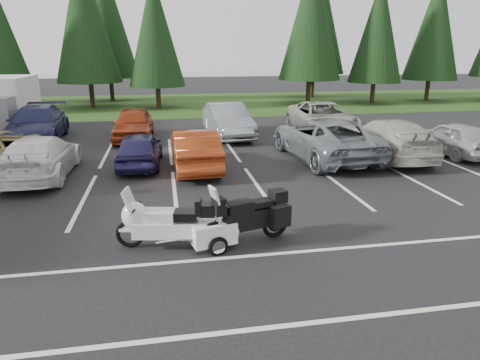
% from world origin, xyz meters
% --- Properties ---
extents(ground, '(120.00, 120.00, 0.00)m').
position_xyz_m(ground, '(0.00, 0.00, 0.00)').
color(ground, black).
rests_on(ground, ground).
extents(grass_strip, '(80.00, 16.00, 0.01)m').
position_xyz_m(grass_strip, '(0.00, 24.00, 0.01)').
color(grass_strip, '#1E3D13').
rests_on(grass_strip, ground).
extents(lake_water, '(70.00, 50.00, 0.02)m').
position_xyz_m(lake_water, '(4.00, 55.00, 0.00)').
color(lake_water, slate).
rests_on(lake_water, ground).
extents(box_truck, '(2.40, 5.60, 2.90)m').
position_xyz_m(box_truck, '(-8.00, 12.50, 1.45)').
color(box_truck, silver).
rests_on(box_truck, ground).
extents(stall_markings, '(32.00, 16.00, 0.01)m').
position_xyz_m(stall_markings, '(0.00, 2.00, 0.00)').
color(stall_markings, silver).
rests_on(stall_markings, ground).
extents(conifer_4, '(4.80, 4.80, 11.17)m').
position_xyz_m(conifer_4, '(-5.00, 22.90, 6.53)').
color(conifer_4, '#332316').
rests_on(conifer_4, ground).
extents(conifer_5, '(4.14, 4.14, 9.63)m').
position_xyz_m(conifer_5, '(0.00, 21.60, 5.63)').
color(conifer_5, '#332316').
rests_on(conifer_5, ground).
extents(conifer_6, '(4.93, 4.93, 11.48)m').
position_xyz_m(conifer_6, '(12.00, 22.10, 6.71)').
color(conifer_6, '#332316').
rests_on(conifer_6, ground).
extents(conifer_7, '(4.27, 4.27, 9.94)m').
position_xyz_m(conifer_7, '(17.50, 21.80, 5.81)').
color(conifer_7, '#332316').
rests_on(conifer_7, ground).
extents(conifer_8, '(4.53, 4.53, 10.56)m').
position_xyz_m(conifer_8, '(23.00, 22.60, 6.17)').
color(conifer_8, '#332316').
rests_on(conifer_8, ground).
extents(conifer_back_b, '(4.97, 4.97, 11.58)m').
position_xyz_m(conifer_back_b, '(-4.00, 27.50, 6.77)').
color(conifer_back_b, '#332316').
rests_on(conifer_back_b, ground).
extents(conifer_back_c, '(5.50, 5.50, 12.81)m').
position_xyz_m(conifer_back_c, '(14.00, 26.80, 7.49)').
color(conifer_back_c, '#332316').
rests_on(conifer_back_c, ground).
extents(car_near_3, '(2.07, 5.03, 1.46)m').
position_xyz_m(car_near_3, '(-4.00, 3.72, 0.73)').
color(car_near_3, silver).
rests_on(car_near_3, ground).
extents(car_near_4, '(1.78, 3.97, 1.33)m').
position_xyz_m(car_near_4, '(-0.68, 4.59, 0.66)').
color(car_near_4, '#201C48').
rests_on(car_near_4, ground).
extents(car_near_5, '(1.68, 4.58, 1.50)m').
position_xyz_m(car_near_5, '(1.36, 3.83, 0.75)').
color(car_near_5, '#973413').
rests_on(car_near_5, ground).
extents(car_near_6, '(3.19, 6.21, 1.68)m').
position_xyz_m(car_near_6, '(6.68, 4.48, 0.84)').
color(car_near_6, slate).
rests_on(car_near_6, ground).
extents(car_near_7, '(2.50, 5.61, 1.60)m').
position_xyz_m(car_near_7, '(9.30, 4.20, 0.80)').
color(car_near_7, '#B8B3A8').
rests_on(car_near_7, ground).
extents(car_near_8, '(2.01, 4.28, 1.42)m').
position_xyz_m(car_near_8, '(12.26, 4.17, 0.71)').
color(car_near_8, '#A6A7AB').
rests_on(car_near_8, ground).
extents(car_far_1, '(2.61, 5.85, 1.67)m').
position_xyz_m(car_far_1, '(-5.75, 10.20, 0.83)').
color(car_far_1, '#1C1E46').
rests_on(car_far_1, ground).
extents(car_far_2, '(1.95, 4.57, 1.54)m').
position_xyz_m(car_far_2, '(-1.20, 9.87, 0.77)').
color(car_far_2, maroon).
rests_on(car_far_2, ground).
extents(car_far_3, '(2.14, 5.16, 1.66)m').
position_xyz_m(car_far_3, '(3.49, 9.69, 0.83)').
color(car_far_3, gray).
rests_on(car_far_3, ground).
extents(car_far_4, '(2.86, 5.92, 1.63)m').
position_xyz_m(car_far_4, '(8.60, 9.87, 0.81)').
color(car_far_4, '#A29F94').
rests_on(car_far_4, ground).
extents(touring_motorcycle, '(2.64, 1.24, 1.40)m').
position_xyz_m(touring_motorcycle, '(0.21, -2.74, 0.70)').
color(touring_motorcycle, silver).
rests_on(touring_motorcycle, ground).
extents(cargo_trailer, '(1.55, 1.09, 0.65)m').
position_xyz_m(cargo_trailer, '(1.21, -2.95, 0.33)').
color(cargo_trailer, white).
rests_on(cargo_trailer, ground).
extents(adventure_motorcycle, '(2.65, 1.56, 1.52)m').
position_xyz_m(adventure_motorcycle, '(1.99, -2.86, 0.76)').
color(adventure_motorcycle, black).
rests_on(adventure_motorcycle, ground).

